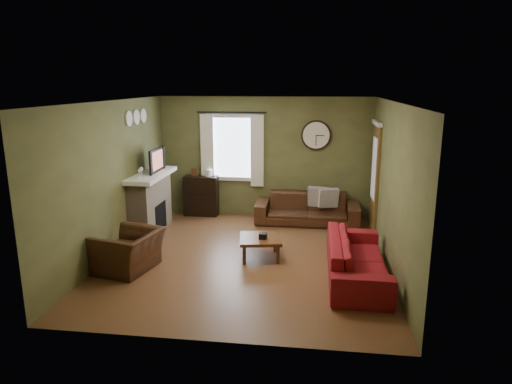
# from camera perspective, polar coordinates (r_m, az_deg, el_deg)

# --- Properties ---
(floor) EXTENTS (4.60, 5.20, 0.00)m
(floor) POSITION_cam_1_polar(r_m,az_deg,el_deg) (7.81, -1.12, -8.17)
(floor) COLOR brown
(floor) RESTS_ON ground
(ceiling) EXTENTS (4.60, 5.20, 0.00)m
(ceiling) POSITION_cam_1_polar(r_m,az_deg,el_deg) (7.26, -1.22, 11.25)
(ceiling) COLOR white
(ceiling) RESTS_ON ground
(wall_left) EXTENTS (0.00, 5.20, 2.60)m
(wall_left) POSITION_cam_1_polar(r_m,az_deg,el_deg) (8.09, -17.49, 1.58)
(wall_left) COLOR brown
(wall_left) RESTS_ON ground
(wall_right) EXTENTS (0.00, 5.20, 2.60)m
(wall_right) POSITION_cam_1_polar(r_m,az_deg,el_deg) (7.45, 16.62, 0.63)
(wall_right) COLOR brown
(wall_right) RESTS_ON ground
(wall_back) EXTENTS (4.60, 0.00, 2.60)m
(wall_back) POSITION_cam_1_polar(r_m,az_deg,el_deg) (9.96, 1.08, 4.37)
(wall_back) COLOR brown
(wall_back) RESTS_ON ground
(wall_front) EXTENTS (4.60, 0.00, 2.60)m
(wall_front) POSITION_cam_1_polar(r_m,az_deg,el_deg) (4.97, -5.70, -5.23)
(wall_front) COLOR brown
(wall_front) RESTS_ON ground
(fireplace) EXTENTS (0.40, 1.40, 1.10)m
(fireplace) POSITION_cam_1_polar(r_m,az_deg,el_deg) (9.22, -13.07, -1.52)
(fireplace) COLOR gray
(fireplace) RESTS_ON floor
(firebox) EXTENTS (0.04, 0.60, 0.55)m
(firebox) POSITION_cam_1_polar(r_m,az_deg,el_deg) (9.22, -11.87, -3.06)
(firebox) COLOR black
(firebox) RESTS_ON fireplace
(mantel) EXTENTS (0.58, 1.60, 0.08)m
(mantel) POSITION_cam_1_polar(r_m,az_deg,el_deg) (9.08, -13.09, 2.08)
(mantel) COLOR white
(mantel) RESTS_ON fireplace
(tv) EXTENTS (0.08, 0.60, 0.35)m
(tv) POSITION_cam_1_polar(r_m,az_deg,el_deg) (9.17, -12.72, 3.57)
(tv) COLOR black
(tv) RESTS_ON mantel
(tv_screen) EXTENTS (0.02, 0.62, 0.36)m
(tv_screen) POSITION_cam_1_polar(r_m,az_deg,el_deg) (9.13, -12.26, 3.91)
(tv_screen) COLOR #994C3F
(tv_screen) RESTS_ON mantel
(medallion_left) EXTENTS (0.28, 0.28, 0.03)m
(medallion_left) POSITION_cam_1_polar(r_m,az_deg,el_deg) (8.68, -15.60, 8.83)
(medallion_left) COLOR white
(medallion_left) RESTS_ON wall_left
(medallion_mid) EXTENTS (0.28, 0.28, 0.03)m
(medallion_mid) POSITION_cam_1_polar(r_m,az_deg,el_deg) (9.00, -14.73, 9.04)
(medallion_mid) COLOR white
(medallion_mid) RESTS_ON wall_left
(medallion_right) EXTENTS (0.28, 0.28, 0.03)m
(medallion_right) POSITION_cam_1_polar(r_m,az_deg,el_deg) (9.33, -13.93, 9.23)
(medallion_right) COLOR white
(medallion_right) RESTS_ON wall_left
(window_pane) EXTENTS (1.00, 0.02, 1.30)m
(window_pane) POSITION_cam_1_polar(r_m,az_deg,el_deg) (10.01, -2.93, 5.56)
(window_pane) COLOR silver
(window_pane) RESTS_ON wall_back
(curtain_rod) EXTENTS (0.03, 0.03, 1.50)m
(curtain_rod) POSITION_cam_1_polar(r_m,az_deg,el_deg) (9.84, -3.09, 9.92)
(curtain_rod) COLOR black
(curtain_rod) RESTS_ON wall_back
(curtain_left) EXTENTS (0.28, 0.04, 1.55)m
(curtain_left) POSITION_cam_1_polar(r_m,az_deg,el_deg) (10.04, -6.13, 5.23)
(curtain_left) COLOR white
(curtain_left) RESTS_ON wall_back
(curtain_right) EXTENTS (0.28, 0.04, 1.55)m
(curtain_right) POSITION_cam_1_polar(r_m,az_deg,el_deg) (9.84, 0.14, 5.14)
(curtain_right) COLOR white
(curtain_right) RESTS_ON wall_back
(wall_clock) EXTENTS (0.64, 0.06, 0.64)m
(wall_clock) POSITION_cam_1_polar(r_m,az_deg,el_deg) (9.78, 7.53, 7.04)
(wall_clock) COLOR white
(wall_clock) RESTS_ON wall_back
(door) EXTENTS (0.05, 0.90, 2.10)m
(door) POSITION_cam_1_polar(r_m,az_deg,el_deg) (9.28, 14.61, 1.67)
(door) COLOR brown
(door) RESTS_ON floor
(bookshelf) EXTENTS (0.74, 0.32, 0.88)m
(bookshelf) POSITION_cam_1_polar(r_m,az_deg,el_deg) (10.18, -6.87, -0.47)
(bookshelf) COLOR black
(bookshelf) RESTS_ON floor
(book) EXTENTS (0.18, 0.24, 0.02)m
(book) POSITION_cam_1_polar(r_m,az_deg,el_deg) (10.13, -6.34, 2.49)
(book) COLOR #4D2A13
(book) RESTS_ON bookshelf
(sofa_brown) EXTENTS (2.15, 0.84, 0.63)m
(sofa_brown) POSITION_cam_1_polar(r_m,az_deg,el_deg) (9.64, 6.41, -2.05)
(sofa_brown) COLOR #371E11
(sofa_brown) RESTS_ON floor
(pillow_left) EXTENTS (0.42, 0.22, 0.40)m
(pillow_left) POSITION_cam_1_polar(r_m,az_deg,el_deg) (9.60, 9.05, -0.72)
(pillow_left) COLOR gray
(pillow_left) RESTS_ON sofa_brown
(pillow_right) EXTENTS (0.44, 0.21, 0.42)m
(pillow_right) POSITION_cam_1_polar(r_m,az_deg,el_deg) (9.66, 7.77, -0.60)
(pillow_right) COLOR gray
(pillow_right) RESTS_ON sofa_brown
(sofa_red) EXTENTS (0.84, 2.16, 0.63)m
(sofa_red) POSITION_cam_1_polar(r_m,az_deg,el_deg) (7.10, 12.52, -8.08)
(sofa_red) COLOR maroon
(sofa_red) RESTS_ON floor
(armchair) EXTENTS (1.03, 1.12, 0.63)m
(armchair) POSITION_cam_1_polar(r_m,az_deg,el_deg) (7.49, -15.59, -7.10)
(armchair) COLOR #371E11
(armchair) RESTS_ON floor
(coffee_table) EXTENTS (0.79, 0.79, 0.36)m
(coffee_table) POSITION_cam_1_polar(r_m,az_deg,el_deg) (7.73, 0.54, -6.96)
(coffee_table) COLOR #4D2A13
(coffee_table) RESTS_ON floor
(tissue_box) EXTENTS (0.13, 0.13, 0.10)m
(tissue_box) POSITION_cam_1_polar(r_m,az_deg,el_deg) (7.59, 0.89, -5.61)
(tissue_box) COLOR black
(tissue_box) RESTS_ON coffee_table
(wine_glass_a) EXTENTS (0.07, 0.07, 0.19)m
(wine_glass_a) POSITION_cam_1_polar(r_m,az_deg,el_deg) (8.52, -14.34, 2.18)
(wine_glass_a) COLOR white
(wine_glass_a) RESTS_ON mantel
(wine_glass_b) EXTENTS (0.07, 0.07, 0.21)m
(wine_glass_b) POSITION_cam_1_polar(r_m,az_deg,el_deg) (8.60, -14.12, 2.36)
(wine_glass_b) COLOR white
(wine_glass_b) RESTS_ON mantel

